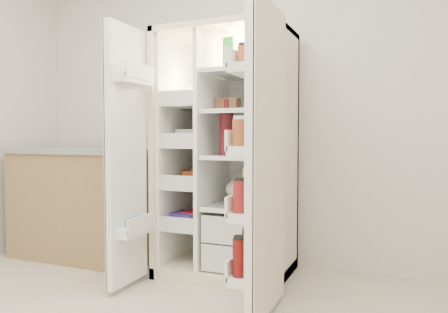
% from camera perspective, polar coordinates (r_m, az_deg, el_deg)
% --- Properties ---
extents(wall_back, '(4.00, 0.02, 2.70)m').
position_cam_1_polar(wall_back, '(3.53, 2.88, 7.97)').
color(wall_back, silver).
rests_on(wall_back, floor).
extents(refrigerator, '(0.92, 0.70, 1.80)m').
position_cam_1_polar(refrigerator, '(3.20, 1.03, -2.35)').
color(refrigerator, beige).
rests_on(refrigerator, floor).
extents(freezer_door, '(0.15, 0.40, 1.72)m').
position_cam_1_polar(freezer_door, '(2.91, -12.93, -0.01)').
color(freezer_door, white).
rests_on(freezer_door, floor).
extents(fridge_door, '(0.17, 0.58, 1.72)m').
position_cam_1_polar(fridge_door, '(2.38, 5.25, -0.95)').
color(fridge_door, white).
rests_on(fridge_door, floor).
extents(kitchen_counter, '(1.28, 0.68, 0.93)m').
position_cam_1_polar(kitchen_counter, '(3.82, -17.65, -5.85)').
color(kitchen_counter, '#97734B').
rests_on(kitchen_counter, floor).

